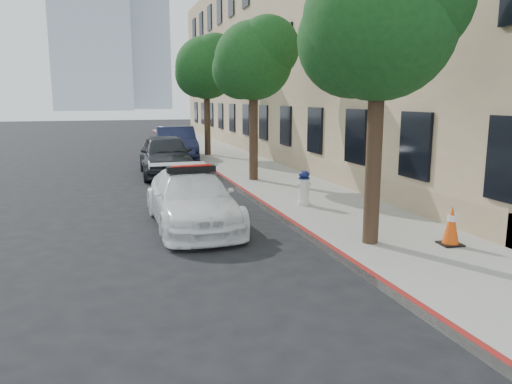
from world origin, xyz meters
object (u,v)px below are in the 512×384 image
Objects in this scene: fire_hydrant at (304,188)px; traffic_cone at (452,225)px; parked_car_far at (176,144)px; police_car at (192,199)px; parked_car_mid at (165,155)px.

fire_hydrant is 4.40m from traffic_cone.
parked_car_far is 15.89m from traffic_cone.
parked_car_far reaches higher than police_car.
parked_car_far is at bearing 113.26° from fire_hydrant.
fire_hydrant is at bearing -77.34° from parked_car_far.
traffic_cone is (4.07, -11.35, -0.26)m from parked_car_mid.
fire_hydrant is at bearing 107.37° from traffic_cone.
police_car is 7.93m from parked_car_mid.
fire_hydrant is (3.09, 0.77, -0.05)m from police_car.
fire_hydrant is (2.76, -7.15, -0.19)m from parked_car_mid.
police_car reaches higher than fire_hydrant.
parked_car_mid is 12.06m from traffic_cone.
traffic_cone is (1.31, -4.20, -0.06)m from fire_hydrant.
police_car is at bearing -151.66° from fire_hydrant.
parked_car_mid is at bearing 86.84° from police_car.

